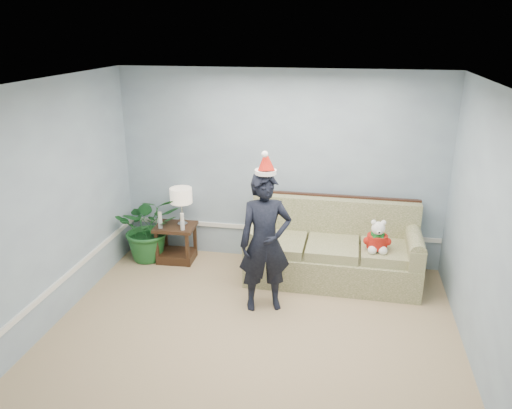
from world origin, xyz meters
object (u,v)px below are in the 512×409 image
object	(u,v)px
side_table	(177,247)
houseplant	(149,227)
man	(265,243)
table_lamp	(181,197)
teddy_bear	(377,240)
sofa	(333,252)

from	to	relation	value
side_table	houseplant	bearing A→B (deg)	-177.70
man	houseplant	bearing A→B (deg)	133.33
table_lamp	man	bearing A→B (deg)	-37.68
table_lamp	teddy_bear	bearing A→B (deg)	-8.39
side_table	teddy_bear	world-z (taller)	teddy_bear
man	table_lamp	bearing A→B (deg)	124.00
man	teddy_bear	distance (m)	1.47
table_lamp	teddy_bear	size ratio (longest dim) A/B	1.32
side_table	sofa	bearing A→B (deg)	-2.67
table_lamp	side_table	bearing A→B (deg)	-158.09
side_table	table_lamp	xyz separation A→B (m)	(0.10, 0.04, 0.75)
table_lamp	man	xyz separation A→B (m)	(1.37, -1.06, -0.12)
table_lamp	man	world-z (taller)	man
side_table	man	xyz separation A→B (m)	(1.47, -1.02, 0.63)
houseplant	man	world-z (taller)	man
houseplant	teddy_bear	distance (m)	3.19
man	side_table	bearing A→B (deg)	126.85
sofa	man	world-z (taller)	man
side_table	teddy_bear	bearing A→B (deg)	-7.32
sofa	table_lamp	size ratio (longest dim) A/B	4.09
man	sofa	bearing A→B (deg)	32.05
sofa	side_table	world-z (taller)	sofa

